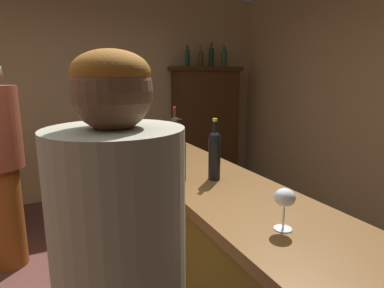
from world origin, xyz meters
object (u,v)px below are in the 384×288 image
(display_bottle_left, at_px, (187,57))
(wine_bottle_rose, at_px, (179,156))
(wine_bottle_malbec, at_px, (175,131))
(display_bottle_center, at_px, (211,56))
(cheese_plate, at_px, (145,142))
(wine_glass_spare, at_px, (116,122))
(display_bottle_midright, at_px, (224,57))
(wine_bottle_chardonnay, at_px, (180,145))
(wine_bottle_riesling, at_px, (214,153))
(display_bottle_midleft, at_px, (201,58))
(display_cabinet, at_px, (205,125))
(flower_arrangement, at_px, (130,116))
(wine_glass_front, at_px, (147,129))
(bar_counter, at_px, (178,229))
(wine_glass_rear, at_px, (178,141))
(wine_bottle_syrah, at_px, (133,120))
(wine_glass_mid, at_px, (285,199))

(display_bottle_left, bearing_deg, wine_bottle_rose, -115.15)
(wine_bottle_malbec, bearing_deg, display_bottle_center, 54.74)
(cheese_plate, xyz_separation_m, display_bottle_left, (1.12, 1.61, 0.82))
(wine_glass_spare, relative_size, cheese_plate, 0.88)
(wine_bottle_rose, bearing_deg, wine_bottle_malbec, 69.53)
(wine_bottle_malbec, xyz_separation_m, wine_bottle_rose, (-0.29, -0.77, -0.00))
(display_bottle_left, xyz_separation_m, display_bottle_midright, (0.59, -0.00, 0.02))
(wine_bottle_chardonnay, xyz_separation_m, wine_glass_spare, (-0.13, 1.28, -0.01))
(wine_bottle_rose, distance_m, display_bottle_midright, 3.32)
(cheese_plate, xyz_separation_m, display_bottle_midright, (1.71, 1.61, 0.84))
(wine_bottle_chardonnay, xyz_separation_m, cheese_plate, (0.00, 0.76, -0.13))
(wine_bottle_riesling, relative_size, cheese_plate, 1.76)
(wine_bottle_riesling, relative_size, display_bottle_midleft, 1.14)
(display_cabinet, relative_size, cheese_plate, 9.14)
(wine_bottle_riesling, relative_size, flower_arrangement, 0.95)
(wine_glass_front, height_order, display_bottle_midleft, display_bottle_midleft)
(bar_counter, height_order, display_bottle_left, display_bottle_left)
(wine_glass_rear, bearing_deg, display_bottle_center, 56.46)
(bar_counter, relative_size, display_bottle_midleft, 10.78)
(wine_bottle_syrah, distance_m, cheese_plate, 0.40)
(wine_glass_rear, xyz_separation_m, flower_arrangement, (-0.02, 1.28, 0.04))
(wine_glass_spare, relative_size, display_bottle_left, 0.60)
(wine_bottle_chardonnay, bearing_deg, display_cabinet, 59.27)
(display_bottle_midright, bearing_deg, wine_bottle_malbec, -129.32)
(wine_bottle_rose, bearing_deg, wine_bottle_riesling, -18.09)
(display_cabinet, xyz_separation_m, cheese_plate, (-1.41, -1.61, 0.16))
(wine_glass_spare, xyz_separation_m, flower_arrangement, (0.21, 0.26, 0.02))
(display_cabinet, distance_m, display_bottle_midright, 1.04)
(wine_bottle_rose, bearing_deg, display_bottle_left, 64.85)
(wine_bottle_riesling, bearing_deg, display_bottle_left, 68.60)
(wine_glass_mid, distance_m, wine_glass_spare, 2.26)
(wine_bottle_malbec, height_order, display_bottle_midleft, display_bottle_midleft)
(display_bottle_center, bearing_deg, wine_bottle_chardonnay, -122.30)
(wine_glass_spare, height_order, cheese_plate, wine_glass_spare)
(wine_glass_mid, bearing_deg, wine_glass_front, 87.97)
(bar_counter, xyz_separation_m, display_bottle_midleft, (1.28, 2.22, 1.35))
(display_bottle_left, relative_size, display_bottle_midleft, 0.96)
(wine_glass_spare, height_order, display_bottle_midright, display_bottle_midright)
(wine_glass_front, bearing_deg, wine_glass_rear, -87.62)
(wine_bottle_chardonnay, distance_m, wine_bottle_syrah, 1.14)
(wine_bottle_malbec, height_order, wine_bottle_rose, wine_bottle_malbec)
(display_cabinet, xyz_separation_m, wine_bottle_chardonnay, (-1.41, -2.37, 0.28))
(wine_bottle_rose, relative_size, display_bottle_midleft, 1.04)
(wine_glass_spare, bearing_deg, display_bottle_left, 41.11)
(wine_glass_spare, relative_size, flower_arrangement, 0.48)
(display_bottle_left, xyz_separation_m, display_bottle_center, (0.38, 0.00, 0.02))
(wine_bottle_syrah, distance_m, wine_glass_mid, 2.12)
(wine_bottle_syrah, height_order, flower_arrangement, flower_arrangement)
(wine_bottle_rose, distance_m, wine_glass_front, 1.23)
(bar_counter, bearing_deg, display_bottle_midright, 53.14)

